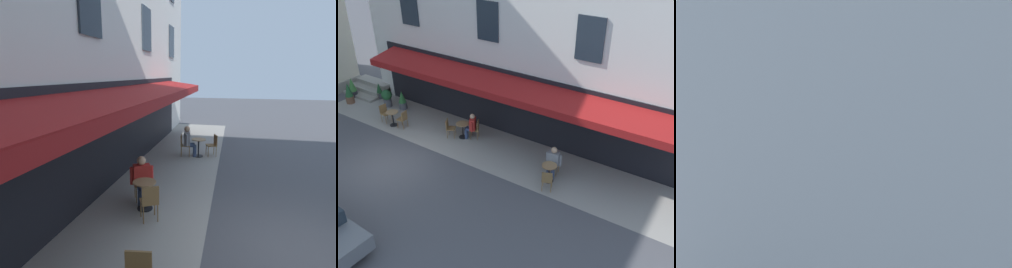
% 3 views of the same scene
% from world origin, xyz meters
% --- Properties ---
extents(ground_plane, '(70.00, 70.00, 0.00)m').
position_xyz_m(ground_plane, '(0.00, 0.00, 0.00)').
color(ground_plane, '#4C4C51').
extents(sidewalk_cafe_terrace, '(20.50, 3.20, 0.01)m').
position_xyz_m(sidewalk_cafe_terrace, '(-3.25, -3.40, 0.00)').
color(sidewalk_cafe_terrace, gray).
rests_on(sidewalk_cafe_terrace, ground_plane).
extents(cafe_table_near_entrance, '(0.60, 0.60, 0.75)m').
position_xyz_m(cafe_table_near_entrance, '(-1.17, -3.45, 0.49)').
color(cafe_table_near_entrance, black).
rests_on(cafe_table_near_entrance, ground_plane).
extents(cafe_chair_wicker_kerbside, '(0.54, 0.54, 0.91)m').
position_xyz_m(cafe_chair_wicker_kerbside, '(-0.62, -3.15, 0.55)').
color(cafe_chair_wicker_kerbside, olive).
rests_on(cafe_chair_wicker_kerbside, ground_plane).
extents(cafe_chair_wicker_by_window, '(0.54, 0.54, 0.91)m').
position_xyz_m(cafe_chair_wicker_by_window, '(-1.73, -3.74, 0.55)').
color(cafe_chair_wicker_by_window, olive).
rests_on(cafe_chair_wicker_by_window, ground_plane).
extents(cafe_table_mid_terrace, '(0.60, 0.60, 0.75)m').
position_xyz_m(cafe_table_mid_terrace, '(-6.12, -2.69, 0.49)').
color(cafe_table_mid_terrace, black).
rests_on(cafe_table_mid_terrace, ground_plane).
extents(cafe_chair_wicker_corner_left, '(0.52, 0.52, 0.91)m').
position_xyz_m(cafe_chair_wicker_corner_left, '(-6.34, -2.10, 0.55)').
color(cafe_chair_wicker_corner_left, olive).
rests_on(cafe_chair_wicker_corner_left, ground_plane).
extents(cafe_chair_wicker_back_row, '(0.45, 0.45, 0.91)m').
position_xyz_m(cafe_chair_wicker_back_row, '(-6.03, -3.32, 0.55)').
color(cafe_chair_wicker_back_row, olive).
rests_on(cafe_chair_wicker_back_row, ground_plane).
extents(seated_patron_in_grey, '(0.65, 0.57, 1.29)m').
position_xyz_m(seated_patron_in_grey, '(-6.06, -3.10, 0.70)').
color(seated_patron_in_grey, navy).
rests_on(seated_patron_in_grey, ground_plane).
extents(seated_companion_in_red, '(0.61, 0.59, 1.28)m').
position_xyz_m(seated_companion_in_red, '(-1.54, -3.64, 0.69)').
color(seated_companion_in_red, navy).
rests_on(seated_companion_in_red, ground_plane).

